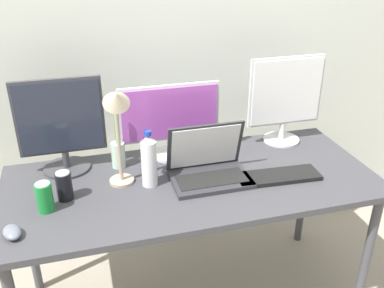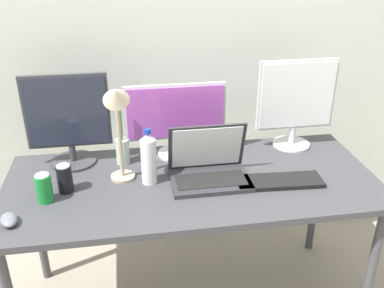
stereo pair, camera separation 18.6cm
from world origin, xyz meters
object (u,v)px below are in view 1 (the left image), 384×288
(monitor_center, at_px, (170,118))
(desk_lamp, at_px, (118,119))
(mouse_by_keyboard, at_px, (12,232))
(bamboo_vase, at_px, (118,153))
(laptop_silver, at_px, (208,166))
(keyboard_main, at_px, (278,176))
(soda_can_by_laptop, at_px, (45,197))
(monitor_left, at_px, (61,125))
(soda_can_near_keyboard, at_px, (64,186))
(monitor_right, at_px, (286,98))
(work_desk, at_px, (192,191))
(water_bottle, at_px, (149,161))

(monitor_center, relative_size, desk_lamp, 1.03)
(mouse_by_keyboard, distance_m, bamboo_vase, 0.62)
(laptop_silver, bearing_deg, bamboo_vase, 150.72)
(monitor_center, bearing_deg, laptop_silver, -65.88)
(keyboard_main, relative_size, soda_can_by_laptop, 3.06)
(monitor_left, height_order, monitor_center, monitor_left)
(laptop_silver, xyz_separation_m, desk_lamp, (-0.39, 0.02, 0.27))
(soda_can_by_laptop, distance_m, bamboo_vase, 0.43)
(soda_can_near_keyboard, bearing_deg, monitor_right, 13.45)
(soda_can_by_laptop, bearing_deg, mouse_by_keyboard, -129.95)
(keyboard_main, distance_m, soda_can_by_laptop, 1.01)
(work_desk, height_order, desk_lamp, desk_lamp)
(laptop_silver, bearing_deg, monitor_left, 157.67)
(monitor_center, height_order, water_bottle, monitor_center)
(laptop_silver, relative_size, soda_can_near_keyboard, 2.80)
(monitor_right, bearing_deg, monitor_left, -179.53)
(water_bottle, xyz_separation_m, bamboo_vase, (-0.11, 0.20, -0.05))
(water_bottle, bearing_deg, laptop_silver, -2.41)
(keyboard_main, relative_size, bamboo_vase, 1.24)
(work_desk, height_order, keyboard_main, keyboard_main)
(monitor_center, height_order, monitor_right, monitor_right)
(work_desk, relative_size, mouse_by_keyboard, 17.29)
(monitor_right, bearing_deg, keyboard_main, -118.53)
(water_bottle, distance_m, soda_can_by_laptop, 0.45)
(laptop_silver, distance_m, water_bottle, 0.28)
(keyboard_main, distance_m, water_bottle, 0.59)
(monitor_right, relative_size, soda_can_near_keyboard, 3.65)
(laptop_silver, distance_m, soda_can_near_keyboard, 0.63)
(monitor_right, distance_m, soda_can_near_keyboard, 1.18)
(monitor_center, relative_size, monitor_right, 1.07)
(monitor_center, relative_size, water_bottle, 1.88)
(monitor_center, height_order, soda_can_near_keyboard, monitor_center)
(laptop_silver, relative_size, desk_lamp, 0.74)
(work_desk, height_order, laptop_silver, laptop_silver)
(work_desk, relative_size, monitor_right, 3.67)
(work_desk, height_order, soda_can_by_laptop, soda_can_by_laptop)
(water_bottle, bearing_deg, keyboard_main, -10.37)
(keyboard_main, xyz_separation_m, water_bottle, (-0.57, 0.10, 0.11))
(keyboard_main, bearing_deg, desk_lamp, 173.76)
(mouse_by_keyboard, bearing_deg, water_bottle, 3.26)
(monitor_right, bearing_deg, desk_lamp, -164.74)
(monitor_left, relative_size, desk_lamp, 0.93)
(laptop_silver, xyz_separation_m, soda_can_by_laptop, (-0.71, -0.07, 0.00))
(monitor_center, relative_size, bamboo_vase, 1.58)
(work_desk, bearing_deg, mouse_by_keyboard, -164.07)
(monitor_left, distance_m, keyboard_main, 1.01)
(monitor_right, xyz_separation_m, keyboard_main, (-0.19, -0.36, -0.24))
(work_desk, distance_m, desk_lamp, 0.50)
(desk_lamp, bearing_deg, monitor_center, 41.14)
(monitor_right, xyz_separation_m, water_bottle, (-0.77, -0.25, -0.13))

